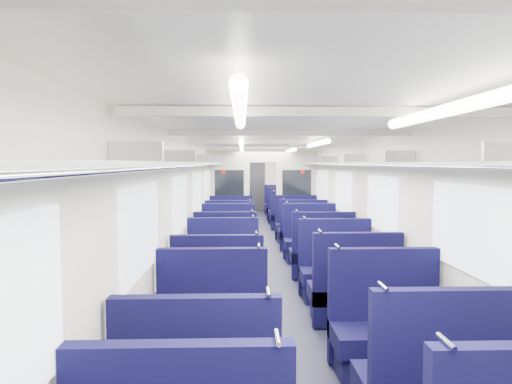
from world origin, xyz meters
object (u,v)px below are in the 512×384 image
seat_8 (218,299)px  seat_25 (282,209)px  bulkhead (263,192)px  seat_7 (387,334)px  seat_20 (233,217)px  seat_19 (296,227)px  seat_27 (279,206)px  end_door (256,187)px  seat_26 (235,206)px  seat_17 (302,234)px  seat_13 (322,257)px  seat_23 (285,213)px  seat_10 (223,272)px  seat_11 (336,274)px  seat_24 (234,209)px  seat_14 (228,243)px  seat_22 (233,213)px  seat_9 (354,295)px  seat_21 (288,217)px  seat_12 (226,256)px  seat_15 (310,243)px  seat_16 (229,235)px  seat_6 (212,334)px

seat_8 → seat_25: bearing=80.6°
bulkhead → seat_7: 7.49m
seat_20 → seat_19: bearing=-49.8°
seat_27 → end_door: bearing=120.2°
seat_19 → seat_26: same height
end_door → seat_17: end_door is taller
seat_13 → seat_23: same height
seat_10 → seat_19: size_ratio=1.00×
seat_11 → seat_17: size_ratio=1.00×
seat_24 → end_door: bearing=72.1°
seat_17 → seat_11: bearing=-90.0°
bulkhead → seat_8: (-0.83, -6.27, -0.87)m
seat_23 → seat_25: bearing=90.0°
seat_19 → seat_25: size_ratio=1.00×
seat_10 → seat_27: 10.09m
seat_17 → seat_25: 5.33m
seat_14 → seat_22: same height
seat_22 → seat_26: bearing=90.0°
seat_17 → seat_19: same height
seat_22 → seat_10: bearing=-90.0°
seat_11 → seat_26: (-1.66, 10.13, 0.00)m
seat_8 → seat_14: 3.62m
seat_26 → end_door: bearing=59.6°
seat_10 → seat_14: bearing=90.0°
seat_9 → seat_19: size_ratio=1.00×
seat_11 → seat_10: bearing=174.5°
bulkhead → seat_21: size_ratio=2.35×
seat_10 → seat_19: same height
seat_10 → seat_26: same height
seat_12 → seat_22: size_ratio=1.00×
seat_14 → seat_8: bearing=-90.0°
seat_23 → seat_21: bearing=-90.0°
seat_7 → seat_11: 2.25m
seat_15 → seat_17: bearing=90.0°
seat_13 → seat_27: bearing=90.0°
seat_19 → seat_16: bearing=-144.3°
seat_13 → seat_27: (0.00, 8.93, 0.00)m
seat_12 → seat_16: 2.28m
seat_23 → seat_25: same height
bulkhead → seat_13: size_ratio=2.35×
seat_17 → seat_24: same height
seat_7 → seat_24: bearing=98.4°
seat_23 → seat_7: bearing=-90.0°
seat_21 → seat_10: bearing=-104.3°
end_door → seat_11: end_door is taller
seat_22 → seat_26: (0.00, 2.21, 0.00)m
seat_6 → seat_7: 1.66m
seat_20 → seat_26: size_ratio=1.00×
seat_10 → seat_27: bearing=80.5°
seat_17 → seat_21: size_ratio=1.00×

